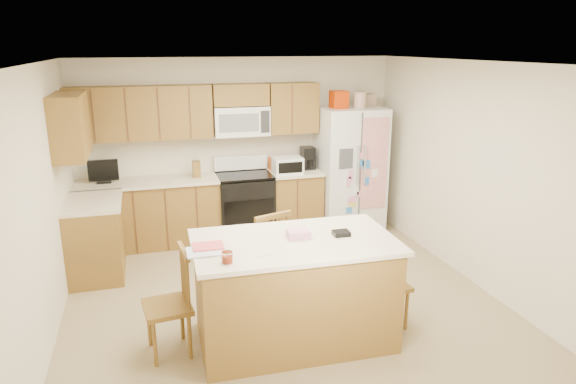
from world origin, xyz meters
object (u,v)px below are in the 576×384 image
object	(u,v)px
windsor_chair_left	(170,305)
windsor_chair_right	(384,284)
refrigerator	(350,168)
windsor_chair_back	(266,259)
stove	(245,204)
island	(294,290)

from	to	relation	value
windsor_chair_left	windsor_chair_right	bearing A→B (deg)	-2.47
refrigerator	windsor_chair_right	size ratio (longest dim) A/B	2.24
windsor_chair_left	windsor_chair_back	distance (m)	1.24
stove	windsor_chair_back	distance (m)	2.00
refrigerator	windsor_chair_right	xyz separation A→B (m)	(-0.75, -2.71, -0.49)
refrigerator	island	xyz separation A→B (m)	(-1.66, -2.71, -0.42)
refrigerator	island	size ratio (longest dim) A/B	1.09
refrigerator	windsor_chair_back	distance (m)	2.63
stove	windsor_chair_right	xyz separation A→B (m)	(0.82, -2.77, -0.04)
island	windsor_chair_right	xyz separation A→B (m)	(0.92, 0.01, -0.07)
refrigerator	windsor_chair_left	distance (m)	3.84
stove	windsor_chair_left	size ratio (longest dim) A/B	1.16
island	windsor_chair_left	bearing A→B (deg)	175.18
stove	windsor_chair_back	bearing A→B (deg)	-94.86
windsor_chair_right	windsor_chair_left	bearing A→B (deg)	177.53
windsor_chair_back	stove	bearing A→B (deg)	85.14
windsor_chair_back	windsor_chair_right	distance (m)	1.26
windsor_chair_left	stove	bearing A→B (deg)	65.82
stove	refrigerator	bearing A→B (deg)	-2.30
windsor_chair_left	windsor_chair_back	bearing A→B (deg)	33.72
windsor_chair_left	windsor_chair_right	distance (m)	2.03
refrigerator	windsor_chair_back	size ratio (longest dim) A/B	1.98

